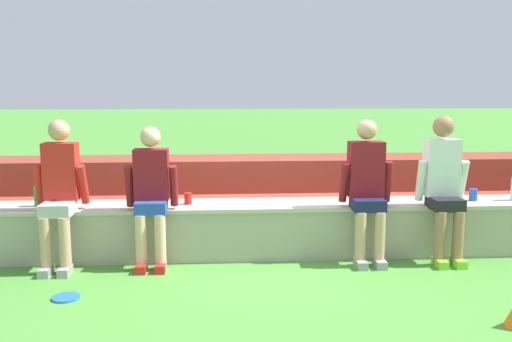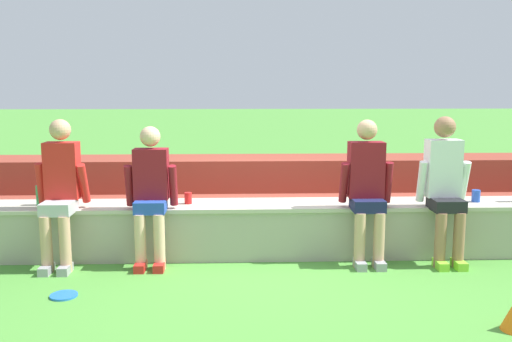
{
  "view_description": "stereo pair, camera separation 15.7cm",
  "coord_description": "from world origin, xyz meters",
  "px_view_note": "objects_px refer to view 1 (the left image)",
  "views": [
    {
      "loc": [
        -0.52,
        -5.37,
        1.77
      ],
      "look_at": [
        -0.16,
        0.27,
        0.9
      ],
      "focal_mm": 38.4,
      "sensor_mm": 36.0,
      "label": 1
    },
    {
      "loc": [
        -0.36,
        -5.38,
        1.77
      ],
      "look_at": [
        -0.16,
        0.27,
        0.9
      ],
      "focal_mm": 38.4,
      "sensor_mm": 36.0,
      "label": 2
    }
  ],
  "objects_px": {
    "plastic_cup_left_end": "(188,198)",
    "frisbee": "(66,297)",
    "person_far_left": "(59,190)",
    "plastic_cup_middle": "(473,195)",
    "person_left_of_center": "(151,192)",
    "person_right_of_center": "(444,184)",
    "person_center": "(367,186)",
    "water_bottle_center_gap": "(38,196)"
  },
  "relations": [
    {
      "from": "plastic_cup_left_end",
      "to": "person_right_of_center",
      "type": "bearing_deg",
      "value": -6.59
    },
    {
      "from": "plastic_cup_left_end",
      "to": "frisbee",
      "type": "height_order",
      "value": "plastic_cup_left_end"
    },
    {
      "from": "water_bottle_center_gap",
      "to": "plastic_cup_middle",
      "type": "relative_size",
      "value": 1.78
    },
    {
      "from": "plastic_cup_left_end",
      "to": "plastic_cup_middle",
      "type": "height_order",
      "value": "plastic_cup_middle"
    },
    {
      "from": "person_left_of_center",
      "to": "person_right_of_center",
      "type": "xyz_separation_m",
      "value": [
        2.95,
        0.01,
        0.05
      ]
    },
    {
      "from": "plastic_cup_left_end",
      "to": "plastic_cup_middle",
      "type": "distance_m",
      "value": 3.07
    },
    {
      "from": "person_far_left",
      "to": "person_center",
      "type": "distance_m",
      "value": 3.05
    },
    {
      "from": "water_bottle_center_gap",
      "to": "plastic_cup_left_end",
      "type": "distance_m",
      "value": 1.53
    },
    {
      "from": "person_right_of_center",
      "to": "person_center",
      "type": "bearing_deg",
      "value": -179.73
    },
    {
      "from": "person_center",
      "to": "plastic_cup_middle",
      "type": "relative_size",
      "value": 11.3
    },
    {
      "from": "person_left_of_center",
      "to": "water_bottle_center_gap",
      "type": "distance_m",
      "value": 1.23
    },
    {
      "from": "person_far_left",
      "to": "plastic_cup_left_end",
      "type": "relative_size",
      "value": 12.17
    },
    {
      "from": "person_center",
      "to": "person_right_of_center",
      "type": "relative_size",
      "value": 0.98
    },
    {
      "from": "plastic_cup_left_end",
      "to": "water_bottle_center_gap",
      "type": "bearing_deg",
      "value": -179.61
    },
    {
      "from": "person_left_of_center",
      "to": "frisbee",
      "type": "relative_size",
      "value": 6.0
    },
    {
      "from": "person_center",
      "to": "frisbee",
      "type": "relative_size",
      "value": 6.27
    },
    {
      "from": "person_center",
      "to": "frisbee",
      "type": "height_order",
      "value": "person_center"
    },
    {
      "from": "person_right_of_center",
      "to": "plastic_cup_middle",
      "type": "xyz_separation_m",
      "value": [
        0.46,
        0.29,
        -0.18
      ]
    },
    {
      "from": "plastic_cup_left_end",
      "to": "person_center",
      "type": "bearing_deg",
      "value": -9.53
    },
    {
      "from": "plastic_cup_middle",
      "to": "frisbee",
      "type": "bearing_deg",
      "value": -164.35
    },
    {
      "from": "person_far_left",
      "to": "frisbee",
      "type": "height_order",
      "value": "person_far_left"
    },
    {
      "from": "water_bottle_center_gap",
      "to": "plastic_cup_left_end",
      "type": "height_order",
      "value": "water_bottle_center_gap"
    },
    {
      "from": "water_bottle_center_gap",
      "to": "plastic_cup_middle",
      "type": "bearing_deg",
      "value": 0.02
    },
    {
      "from": "frisbee",
      "to": "plastic_cup_middle",
      "type": "bearing_deg",
      "value": 15.65
    },
    {
      "from": "person_far_left",
      "to": "person_right_of_center",
      "type": "relative_size",
      "value": 0.98
    },
    {
      "from": "person_center",
      "to": "plastic_cup_middle",
      "type": "bearing_deg",
      "value": 13.33
    },
    {
      "from": "person_left_of_center",
      "to": "plastic_cup_left_end",
      "type": "xyz_separation_m",
      "value": [
        0.34,
        0.31,
        -0.13
      ]
    },
    {
      "from": "water_bottle_center_gap",
      "to": "plastic_cup_left_end",
      "type": "bearing_deg",
      "value": 0.39
    },
    {
      "from": "person_right_of_center",
      "to": "plastic_cup_left_end",
      "type": "relative_size",
      "value": 12.36
    },
    {
      "from": "person_left_of_center",
      "to": "person_far_left",
      "type": "bearing_deg",
      "value": 178.58
    },
    {
      "from": "person_left_of_center",
      "to": "water_bottle_center_gap",
      "type": "xyz_separation_m",
      "value": [
        -1.19,
        0.3,
        -0.08
      ]
    },
    {
      "from": "person_left_of_center",
      "to": "plastic_cup_middle",
      "type": "xyz_separation_m",
      "value": [
        3.41,
        0.3,
        -0.13
      ]
    },
    {
      "from": "person_far_left",
      "to": "person_left_of_center",
      "type": "height_order",
      "value": "person_far_left"
    },
    {
      "from": "person_far_left",
      "to": "person_center",
      "type": "bearing_deg",
      "value": -0.37
    },
    {
      "from": "person_center",
      "to": "person_left_of_center",
      "type": "bearing_deg",
      "value": -179.93
    },
    {
      "from": "person_right_of_center",
      "to": "plastic_cup_left_end",
      "type": "bearing_deg",
      "value": 173.41
    },
    {
      "from": "person_center",
      "to": "plastic_cup_left_end",
      "type": "distance_m",
      "value": 1.85
    },
    {
      "from": "plastic_cup_middle",
      "to": "person_right_of_center",
      "type": "bearing_deg",
      "value": -147.44
    },
    {
      "from": "person_left_of_center",
      "to": "water_bottle_center_gap",
      "type": "bearing_deg",
      "value": 166.0
    },
    {
      "from": "person_left_of_center",
      "to": "person_center",
      "type": "height_order",
      "value": "person_center"
    },
    {
      "from": "plastic_cup_left_end",
      "to": "frisbee",
      "type": "xyz_separation_m",
      "value": [
        -0.97,
        -1.14,
        -0.61
      ]
    },
    {
      "from": "frisbee",
      "to": "person_far_left",
      "type": "bearing_deg",
      "value": 106.8
    }
  ]
}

